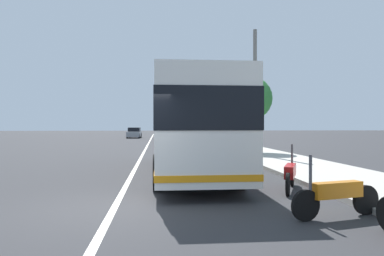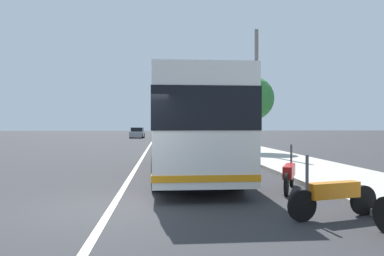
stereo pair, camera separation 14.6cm
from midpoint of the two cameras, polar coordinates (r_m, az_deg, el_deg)
name	(u,v)px [view 1 (the left image)]	position (r m, az deg, el deg)	size (l,w,h in m)	color
ground_plane	(114,208)	(8.22, -12.73, -12.26)	(220.00, 220.00, 0.00)	#2D2D30
sidewalk_curb	(278,159)	(19.02, 13.19, -4.80)	(110.00, 3.60, 0.14)	#B2ADA3
lane_divider_line	(139,162)	(18.08, -8.65, -5.27)	(110.00, 0.16, 0.01)	silver
coach_bus	(189,124)	(13.47, -0.80, 0.62)	(10.86, 2.59, 3.28)	silver
motorcycle_far_end	(336,195)	(7.62, 21.38, -9.83)	(0.59, 2.01, 1.25)	black
motorcycle_angled	(290,174)	(10.36, 14.92, -7.04)	(2.00, 0.99, 1.25)	black
car_behind_bus	(134,133)	(51.19, -9.22, -0.79)	(4.30, 1.94, 1.47)	gray
car_ahead_same_lane	(166,134)	(46.92, -4.16, -0.88)	(4.53, 2.10, 1.49)	navy
car_oncoming	(172,136)	(39.06, -3.35, -1.20)	(4.18, 2.01, 1.42)	silver
roadside_tree_mid_block	(250,99)	(22.91, 9.02, 4.58)	(2.76, 2.76, 4.87)	brown
utility_pole	(255,93)	(21.07, 9.75, 5.47)	(0.22, 0.22, 7.30)	slate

